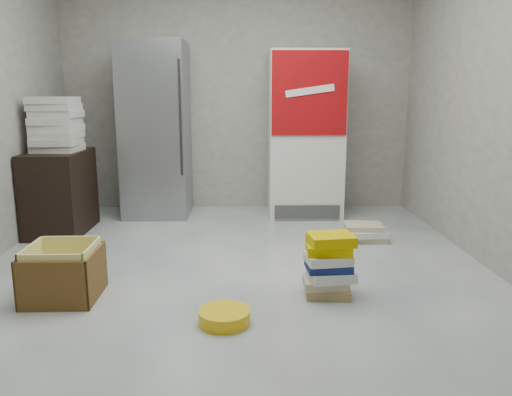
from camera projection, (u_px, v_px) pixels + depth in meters
The scene contains 10 objects.
ground at pixel (233, 282), 3.63m from camera, with size 5.00×5.00×0.00m, color silver.
room_shell at pixel (231, 23), 3.26m from camera, with size 4.04×5.04×2.82m.
steel_fridge at pixel (156, 130), 5.51m from camera, with size 0.70×0.72×1.90m.
coke_cooler at pixel (305, 134), 5.54m from camera, with size 0.80×0.73×1.80m.
wood_shelf at pixel (60, 192), 4.89m from camera, with size 0.50×0.80×0.80m, color black.
supply_box_stack at pixel (56, 124), 4.76m from camera, with size 0.43×0.43×0.52m.
phonebook_stack_main at pixel (329, 265), 3.35m from camera, with size 0.35×0.29×0.43m.
phonebook_stack_side at pixel (365, 232), 4.66m from camera, with size 0.38×0.31×0.16m.
cardboard_box at pixel (63, 276), 3.33m from camera, with size 0.47×0.47×0.37m.
bucket_lid at pixel (224, 317), 2.98m from camera, with size 0.31×0.31×0.08m, color yellow.
Camera 1 is at (0.10, -3.43, 1.35)m, focal length 35.00 mm.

